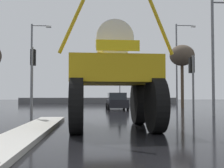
% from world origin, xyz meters
% --- Properties ---
extents(ground_plane, '(120.00, 120.00, 0.00)m').
position_xyz_m(ground_plane, '(0.00, 18.00, 0.00)').
color(ground_plane, black).
extents(median_island, '(1.21, 10.35, 0.15)m').
position_xyz_m(median_island, '(-3.11, 4.69, 0.07)').
color(median_island, '#B2AFA8').
rests_on(median_island, ground).
extents(oversize_sprayer, '(3.92, 5.14, 4.91)m').
position_xyz_m(oversize_sprayer, '(-0.26, 5.99, 2.04)').
color(oversize_sprayer, black).
rests_on(oversize_sprayer, ground).
extents(sedan_ahead, '(1.93, 4.13, 1.52)m').
position_xyz_m(sedan_ahead, '(1.21, 20.85, 0.71)').
color(sedan_ahead, black).
rests_on(sedan_ahead, ground).
extents(traffic_signal_near_left, '(0.24, 0.54, 3.79)m').
position_xyz_m(traffic_signal_near_left, '(-4.16, 9.81, 2.77)').
color(traffic_signal_near_left, slate).
rests_on(traffic_signal_near_left, ground).
extents(traffic_signal_near_right, '(0.24, 0.54, 3.45)m').
position_xyz_m(traffic_signal_near_right, '(4.37, 9.82, 2.51)').
color(traffic_signal_near_right, slate).
rests_on(traffic_signal_near_right, ground).
extents(traffic_signal_far_left, '(0.24, 0.55, 3.51)m').
position_xyz_m(traffic_signal_far_left, '(2.28, 29.04, 2.56)').
color(traffic_signal_far_left, slate).
rests_on(traffic_signal_far_left, ground).
extents(streetlight_near_right, '(2.11, 0.24, 7.43)m').
position_xyz_m(streetlight_near_right, '(6.83, 12.28, 4.18)').
color(streetlight_near_right, slate).
rests_on(streetlight_near_right, ground).
extents(streetlight_far_left, '(1.99, 0.24, 8.38)m').
position_xyz_m(streetlight_far_left, '(-6.94, 22.92, 4.65)').
color(streetlight_far_left, slate).
rests_on(streetlight_far_left, ground).
extents(streetlight_far_right, '(2.33, 0.24, 9.43)m').
position_xyz_m(streetlight_far_right, '(8.66, 25.95, 5.23)').
color(streetlight_far_right, slate).
rests_on(streetlight_far_right, ground).
extents(bare_tree_right, '(2.53, 2.53, 6.45)m').
position_xyz_m(bare_tree_right, '(8.12, 22.89, 5.28)').
color(bare_tree_right, '#473828').
rests_on(bare_tree_right, ground).
extents(roadside_barrier, '(24.75, 0.24, 0.90)m').
position_xyz_m(roadside_barrier, '(0.00, 38.50, 0.45)').
color(roadside_barrier, '#59595B').
rests_on(roadside_barrier, ground).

